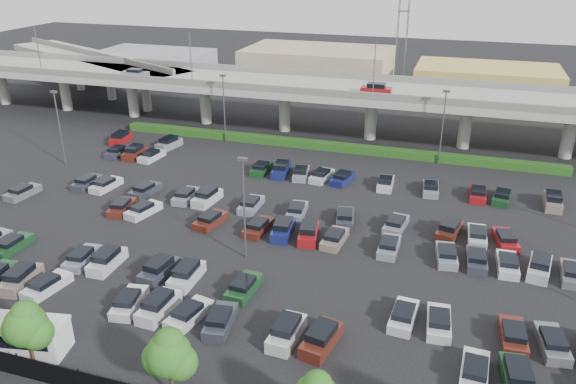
{
  "coord_description": "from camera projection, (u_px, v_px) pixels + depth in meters",
  "views": [
    {
      "loc": [
        18.16,
        -51.68,
        27.67
      ],
      "look_at": [
        0.48,
        3.95,
        2.0
      ],
      "focal_mm": 35.0,
      "sensor_mm": 36.0,
      "label": 1
    }
  ],
  "objects": [
    {
      "name": "light_poles",
      "position": [
        243.0,
        158.0,
        61.63
      ],
      "size": [
        66.9,
        48.38,
        10.3
      ],
      "color": "#525258",
      "rests_on": "ground"
    },
    {
      "name": "shuttle_bus",
      "position": [
        14.0,
        334.0,
        41.4
      ],
      "size": [
        8.23,
        4.08,
        2.53
      ],
      "color": "silver",
      "rests_on": "ground"
    },
    {
      "name": "hedge",
      "position": [
        328.0,
        146.0,
        82.84
      ],
      "size": [
        66.0,
        1.6,
        1.1
      ],
      "primitive_type": "cube",
      "color": "#183F12",
      "rests_on": "ground"
    },
    {
      "name": "parked_cars",
      "position": [
        253.0,
        232.0,
        57.92
      ],
      "size": [
        63.06,
        41.66,
        1.67
      ],
      "color": "gray",
      "rests_on": "ground"
    },
    {
      "name": "tree_row",
      "position": [
        150.0,
        350.0,
        36.5
      ],
      "size": [
        65.07,
        3.66,
        5.94
      ],
      "color": "#332316",
      "rests_on": "ground"
    },
    {
      "name": "overpass",
      "position": [
        339.0,
        92.0,
        86.4
      ],
      "size": [
        150.0,
        13.0,
        15.8
      ],
      "color": "#9C9C94",
      "rests_on": "ground"
    },
    {
      "name": "distant_buildings",
      "position": [
        435.0,
        79.0,
        110.24
      ],
      "size": [
        138.0,
        24.0,
        9.0
      ],
      "color": "slate",
      "rests_on": "ground"
    },
    {
      "name": "comm_tower",
      "position": [
        404.0,
        8.0,
        118.42
      ],
      "size": [
        2.4,
        2.4,
        30.0
      ],
      "color": "#525258",
      "rests_on": "ground"
    },
    {
      "name": "on_ramp",
      "position": [
        94.0,
        61.0,
        110.5
      ],
      "size": [
        50.93,
        30.13,
        8.8
      ],
      "color": "#9C9C94",
      "rests_on": "ground"
    },
    {
      "name": "ground",
      "position": [
        273.0,
        222.0,
        61.25
      ],
      "size": [
        280.0,
        280.0,
        0.0
      ],
      "primitive_type": "plane",
      "color": "black"
    }
  ]
}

